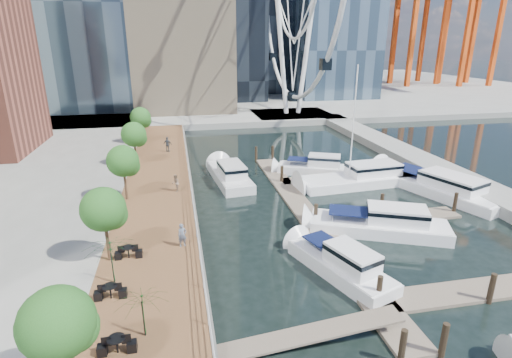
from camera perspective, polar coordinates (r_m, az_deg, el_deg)
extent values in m
plane|color=black|center=(23.79, 7.99, -15.47)|extent=(520.00, 520.00, 0.00)
cube|color=brown|center=(35.85, -13.89, -2.66)|extent=(6.00, 60.00, 1.00)
cube|color=#595954|center=(35.81, -9.10, -2.36)|extent=(0.25, 60.00, 1.00)
cube|color=gray|center=(121.28, -8.24, 12.71)|extent=(200.00, 114.00, 1.00)
cube|color=gray|center=(48.65, 22.80, 2.12)|extent=(4.00, 60.00, 1.00)
cube|color=gray|center=(74.57, 5.17, 8.97)|extent=(14.00, 12.00, 1.00)
cube|color=#6D6051|center=(32.89, 7.28, -5.00)|extent=(2.00, 32.00, 0.20)
cube|color=#6D6051|center=(26.46, 28.87, -13.80)|extent=(12.00, 2.00, 0.20)
cube|color=#6D6051|center=(33.58, 18.17, -5.33)|extent=(12.00, 2.00, 0.20)
cube|color=#6D6051|center=(41.90, 11.64, 0.10)|extent=(12.00, 2.00, 0.20)
cylinder|color=white|center=(72.78, 3.50, 19.44)|extent=(0.80, 0.80, 26.00)
cylinder|color=white|center=(74.20, 7.46, 19.32)|extent=(0.80, 0.80, 26.00)
sphere|color=#265B1E|center=(16.00, -26.54, -17.94)|extent=(2.60, 2.60, 2.60)
cylinder|color=#3F2B1C|center=(25.43, -20.43, -8.42)|extent=(0.20, 0.20, 2.40)
sphere|color=#265B1E|center=(24.57, -20.98, -4.05)|extent=(2.60, 2.60, 2.60)
cylinder|color=#3F2B1C|center=(34.56, -18.13, -0.88)|extent=(0.20, 0.20, 2.40)
sphere|color=#265B1E|center=(33.94, -18.49, 2.46)|extent=(2.60, 2.60, 2.60)
cylinder|color=#3F2B1C|center=(44.07, -16.82, 3.46)|extent=(0.20, 0.20, 2.40)
sphere|color=#265B1E|center=(43.58, -17.08, 6.12)|extent=(2.60, 2.60, 2.60)
cylinder|color=#3F2B1C|center=(53.76, -15.97, 6.25)|extent=(0.20, 0.20, 2.40)
sphere|color=#265B1E|center=(53.36, -16.18, 8.45)|extent=(2.60, 2.60, 2.60)
imported|color=slate|center=(25.99, -10.50, -7.90)|extent=(0.65, 0.52, 1.55)
imported|color=#876E5D|center=(35.40, -11.43, -0.58)|extent=(0.60, 0.76, 1.52)
imported|color=#343A41|center=(48.58, -12.50, 4.85)|extent=(1.13, 0.85, 1.79)
imported|color=#0F3710|center=(19.06, -15.84, -18.21)|extent=(3.14, 3.17, 2.18)
imported|color=#103B18|center=(23.07, -19.92, -11.08)|extent=(3.32, 3.36, 2.54)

